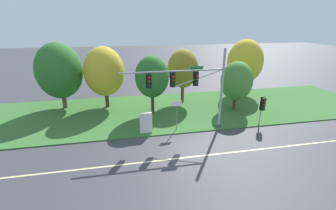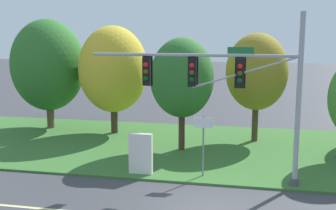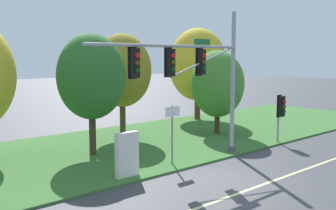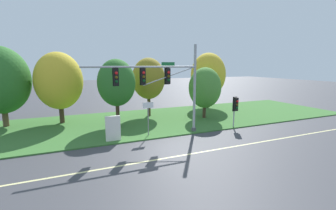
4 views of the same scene
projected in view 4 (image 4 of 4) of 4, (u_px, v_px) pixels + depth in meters
name	position (u px, v px, depth m)	size (l,w,h in m)	color
ground_plane	(168.00, 150.00, 15.36)	(160.00, 160.00, 0.00)	#3D3D42
lane_stripe	(175.00, 157.00, 14.27)	(36.00, 0.16, 0.01)	beige
grass_verge	(136.00, 122.00, 22.85)	(48.00, 11.50, 0.10)	#386B2D
traffic_signal_mast	(164.00, 82.00, 17.73)	(9.15, 0.49, 7.33)	#9EA0A5
pedestrian_signal_near_kerb	(236.00, 106.00, 20.44)	(0.46, 0.55, 2.81)	#9EA0A5
route_sign_post	(148.00, 113.00, 18.05)	(0.88, 0.08, 2.78)	slate
tree_nearest_road	(1.00, 80.00, 20.33)	(4.91, 4.91, 7.37)	brown
tree_left_of_mast	(59.00, 81.00, 21.65)	(4.41, 4.41, 6.91)	#423021
tree_behind_signpost	(117.00, 83.00, 20.82)	(3.50, 3.50, 6.22)	#423021
tree_mid_verge	(149.00, 79.00, 24.82)	(3.64, 3.64, 6.46)	#4C3823
tree_tall_centre	(205.00, 88.00, 23.99)	(3.47, 3.47, 5.43)	#423021
tree_right_far	(208.00, 75.00, 30.00)	(4.62, 4.62, 7.28)	#4C3823
info_kiosk	(113.00, 128.00, 16.90)	(1.10, 0.24, 1.90)	silver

